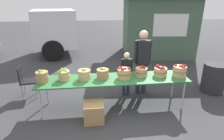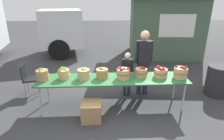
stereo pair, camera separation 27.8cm
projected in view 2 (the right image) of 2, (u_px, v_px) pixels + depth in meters
The scene contains 16 objects.
ground_plane at pixel (113, 106), 4.69m from camera, with size 40.00×40.00×0.00m, color #38383A.
market_table at pixel (113, 80), 4.43m from camera, with size 3.50×0.76×0.75m.
apple_basket_green_0 at pixel (42, 75), 4.29m from camera, with size 0.29×0.29×0.29m.
apple_basket_green_1 at pixel (64, 74), 4.38m from camera, with size 0.28×0.28×0.27m.
apple_basket_green_2 at pixel (84, 74), 4.37m from camera, with size 0.31×0.31×0.27m.
apple_basket_green_3 at pixel (102, 73), 4.42m from camera, with size 0.30×0.30×0.27m.
apple_basket_red_0 at pixel (123, 73), 4.38m from camera, with size 0.33×0.33×0.29m.
apple_basket_red_1 at pixel (141, 72), 4.49m from camera, with size 0.30×0.30×0.25m.
apple_basket_red_2 at pixel (161, 72), 4.48m from camera, with size 0.33×0.33×0.26m.
apple_basket_red_3 at pixel (181, 72), 4.41m from camera, with size 0.33×0.33×0.30m.
vendor_adult at pixel (144, 58), 4.95m from camera, with size 0.46×0.26×1.76m.
child_customer at pixel (127, 71), 5.00m from camera, with size 0.32×0.18×1.21m.
food_kiosk at pixel (164, 25), 8.63m from camera, with size 3.77×3.24×2.74m.
folding_chair at pixel (28, 77), 5.13m from camera, with size 0.45×0.45×0.86m.
trash_barrel at pixel (218, 81), 5.12m from camera, with size 0.62×0.62×0.83m, color #262628.
produce_crate at pixel (91, 111), 4.09m from camera, with size 0.43×0.43×0.43m, color #A87F51.
Camera 2 is at (-0.23, -4.06, 2.50)m, focal length 30.21 mm.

